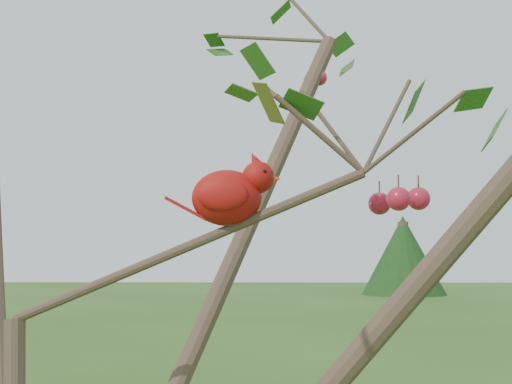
% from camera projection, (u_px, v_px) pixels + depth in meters
% --- Properties ---
extents(crabapple_tree, '(2.35, 2.05, 2.95)m').
position_uv_depth(crabapple_tree, '(37.00, 218.00, 1.12)').
color(crabapple_tree, '#3C2920').
rests_on(crabapple_tree, ground).
extents(cardinal, '(0.20, 0.10, 0.14)m').
position_uv_depth(cardinal, '(231.00, 195.00, 1.21)').
color(cardinal, '#A0110D').
rests_on(cardinal, ground).
extents(distant_trees, '(39.51, 12.75, 3.39)m').
position_uv_depth(distant_trees, '(220.00, 262.00, 25.94)').
color(distant_trees, '#3C2920').
rests_on(distant_trees, ground).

